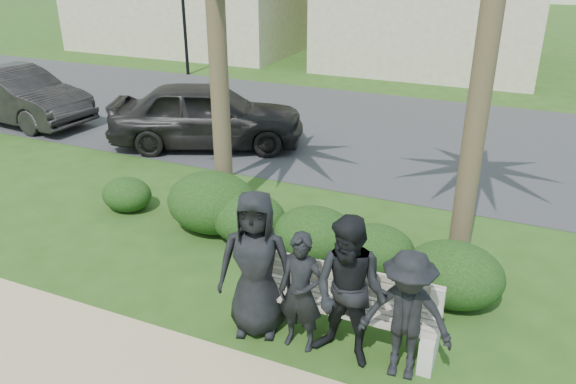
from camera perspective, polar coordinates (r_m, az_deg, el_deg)
name	(u,v)px	position (r m, az deg, el deg)	size (l,w,h in m)	color
ground	(260,303)	(7.88, -2.82, -11.20)	(160.00, 160.00, 0.00)	#264614
asphalt_street	(399,136)	(14.76, 11.21, 5.64)	(160.00, 8.00, 0.01)	#2D2D30
park_bench	(336,309)	(7.12, 4.92, -11.72)	(2.51, 0.61, 0.88)	gray
man_a	(256,264)	(6.90, -3.28, -7.33)	(0.94, 0.61, 1.92)	black
man_b	(301,292)	(6.72, 1.32, -10.14)	(0.56, 0.37, 1.54)	black
man_c	(350,293)	(6.46, 6.29, -10.15)	(0.90, 0.70, 1.86)	black
man_d	(406,316)	(6.43, 11.91, -12.24)	(1.03, 0.59, 1.59)	black
hedge_a	(127,193)	(10.75, -16.07, -0.14)	(0.96, 0.79, 0.62)	black
hedge_b	(212,200)	(9.65, -7.72, -0.86)	(1.60, 1.32, 1.04)	black
hedge_c	(248,216)	(9.25, -4.10, -2.48)	(1.30, 1.07, 0.85)	black
hedge_d	(315,233)	(8.70, 2.78, -4.21)	(1.33, 1.10, 0.86)	black
hedge_e	(376,249)	(8.48, 8.96, -5.72)	(1.17, 0.96, 0.76)	black
hedge_f	(454,273)	(8.02, 16.51, -7.85)	(1.36, 1.12, 0.88)	black
car_a	(207,115)	(13.65, -8.20, 7.79)	(1.84, 4.58, 1.56)	black
car_b	(17,96)	(17.10, -25.82, 8.79)	(1.55, 4.46, 1.47)	black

